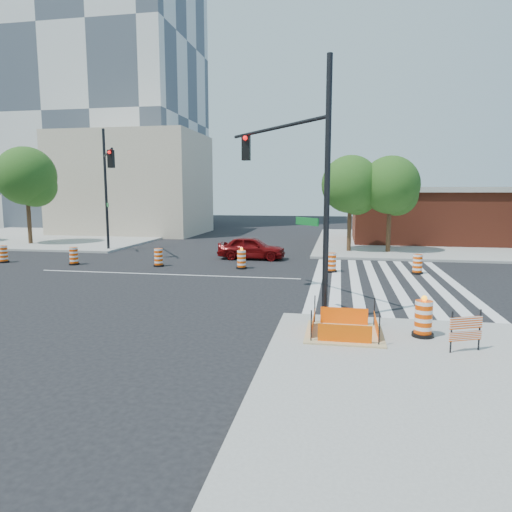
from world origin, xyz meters
name	(u,v)px	position (x,y,z in m)	size (l,w,h in m)	color
ground	(166,274)	(0.00, 0.00, 0.00)	(120.00, 120.00, 0.00)	black
sidewalk_ne	(451,242)	(18.00, 18.00, 0.07)	(22.00, 22.00, 0.15)	gray
sidewalk_nw	(59,235)	(-18.00, 18.00, 0.07)	(22.00, 22.00, 0.15)	gray
crosswalk_east	(384,282)	(10.95, 0.00, 0.01)	(6.75, 13.50, 0.01)	silver
lane_centerline	(166,274)	(0.00, 0.00, 0.01)	(14.00, 0.12, 0.01)	silver
excavation_pit	(344,332)	(9.00, -9.00, 0.22)	(2.20, 2.20, 0.90)	tan
tower_nw	(82,47)	(-24.00, 34.00, 22.50)	(28.00, 18.00, 45.00)	silver
brick_storefront	(453,215)	(18.00, 18.00, 2.32)	(16.50, 8.50, 4.60)	maroon
beige_midrise	(133,184)	(-12.00, 22.00, 5.00)	(14.00, 10.00, 10.00)	#B8A48D
red_coupe	(252,248)	(3.36, 6.15, 0.73)	(1.71, 4.26, 1.45)	#600809
signal_pole_se	(296,168)	(7.25, -6.01, 5.05)	(4.16, 4.83, 8.25)	black
signal_pole_nw	(107,178)	(-6.77, 6.98, 5.20)	(3.56, 5.51, 8.49)	black
pit_drum	(423,320)	(11.19, -8.81, 0.64)	(0.61, 0.61, 1.19)	black
barricade	(466,329)	(12.04, -9.91, 0.75)	(0.87, 0.41, 1.09)	#EA4604
tree_north_b	(27,179)	(-15.48, 10.50, 5.21)	(4.56, 4.56, 7.76)	#382314
tree_north_c	(351,188)	(9.52, 10.35, 4.52)	(3.96, 3.96, 6.74)	#382314
tree_north_d	(391,188)	(12.16, 10.32, 4.47)	(3.92, 3.92, 6.66)	#382314
median_drum_0	(3,255)	(-11.11, 2.04, 0.48)	(0.60, 0.60, 1.02)	black
median_drum_1	(74,257)	(-6.47, 2.06, 0.48)	(0.60, 0.60, 1.02)	black
median_drum_2	(159,258)	(-1.35, 2.39, 0.48)	(0.60, 0.60, 1.02)	black
median_drum_3	(242,260)	(3.49, 2.46, 0.49)	(0.60, 0.60, 1.18)	black
median_drum_4	(331,263)	(8.43, 2.24, 0.48)	(0.60, 0.60, 1.02)	black
median_drum_5	(417,265)	(12.84, 2.51, 0.48)	(0.60, 0.60, 1.02)	black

